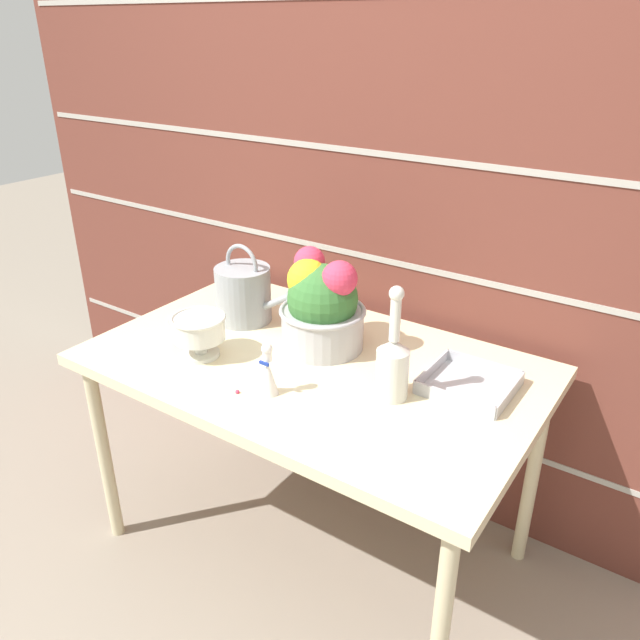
{
  "coord_description": "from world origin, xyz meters",
  "views": [
    {
      "loc": [
        0.95,
        -1.35,
        1.66
      ],
      "look_at": [
        0.0,
        0.04,
        0.86
      ],
      "focal_mm": 35.0,
      "sensor_mm": 36.0,
      "label": 1
    }
  ],
  "objects_px": {
    "crystal_pedestal_bowl": "(199,330)",
    "figurine_vase": "(268,373)",
    "glass_decanter": "(393,363)",
    "flower_planter": "(322,306)",
    "wire_tray": "(469,385)",
    "watering_can": "(244,293)"
  },
  "relations": [
    {
      "from": "figurine_vase",
      "to": "wire_tray",
      "type": "bearing_deg",
      "value": 36.96
    },
    {
      "from": "watering_can",
      "to": "glass_decanter",
      "type": "distance_m",
      "value": 0.66
    },
    {
      "from": "flower_planter",
      "to": "wire_tray",
      "type": "bearing_deg",
      "value": 2.87
    },
    {
      "from": "flower_planter",
      "to": "wire_tray",
      "type": "relative_size",
      "value": 1.29
    },
    {
      "from": "flower_planter",
      "to": "crystal_pedestal_bowl",
      "type": "bearing_deg",
      "value": -136.14
    },
    {
      "from": "crystal_pedestal_bowl",
      "to": "figurine_vase",
      "type": "distance_m",
      "value": 0.31
    },
    {
      "from": "flower_planter",
      "to": "glass_decanter",
      "type": "xyz_separation_m",
      "value": [
        0.32,
        -0.14,
        -0.04
      ]
    },
    {
      "from": "glass_decanter",
      "to": "figurine_vase",
      "type": "height_order",
      "value": "glass_decanter"
    },
    {
      "from": "watering_can",
      "to": "figurine_vase",
      "type": "height_order",
      "value": "watering_can"
    },
    {
      "from": "crystal_pedestal_bowl",
      "to": "wire_tray",
      "type": "distance_m",
      "value": 0.81
    },
    {
      "from": "watering_can",
      "to": "flower_planter",
      "type": "relative_size",
      "value": 1.08
    },
    {
      "from": "glass_decanter",
      "to": "flower_planter",
      "type": "bearing_deg",
      "value": 157.2
    },
    {
      "from": "crystal_pedestal_bowl",
      "to": "figurine_vase",
      "type": "xyz_separation_m",
      "value": [
        0.31,
        -0.05,
        -0.02
      ]
    },
    {
      "from": "watering_can",
      "to": "wire_tray",
      "type": "relative_size",
      "value": 1.39
    },
    {
      "from": "watering_can",
      "to": "crystal_pedestal_bowl",
      "type": "distance_m",
      "value": 0.28
    },
    {
      "from": "wire_tray",
      "to": "figurine_vase",
      "type": "bearing_deg",
      "value": -143.04
    },
    {
      "from": "glass_decanter",
      "to": "figurine_vase",
      "type": "relative_size",
      "value": 2.11
    },
    {
      "from": "watering_can",
      "to": "flower_planter",
      "type": "bearing_deg",
      "value": -2.41
    },
    {
      "from": "watering_can",
      "to": "crystal_pedestal_bowl",
      "type": "xyz_separation_m",
      "value": [
        0.06,
        -0.27,
        -0.01
      ]
    },
    {
      "from": "watering_can",
      "to": "wire_tray",
      "type": "distance_m",
      "value": 0.81
    },
    {
      "from": "crystal_pedestal_bowl",
      "to": "watering_can",
      "type": "bearing_deg",
      "value": 101.5
    },
    {
      "from": "crystal_pedestal_bowl",
      "to": "flower_planter",
      "type": "height_order",
      "value": "flower_planter"
    }
  ]
}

